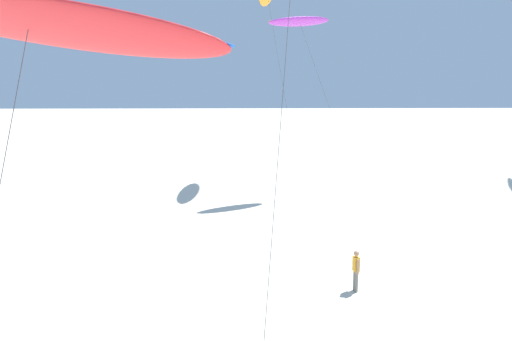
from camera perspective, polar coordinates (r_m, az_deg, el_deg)
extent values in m
ellipsoid|color=red|center=(11.94, -22.74, 14.35)|extent=(8.63, 5.27, 2.42)
ellipsoid|color=blue|center=(11.94, -22.75, 14.51)|extent=(8.42, 4.38, 1.75)
cylinder|color=#4C4C51|center=(38.13, 2.90, 8.55)|extent=(2.04, 8.62, 14.48)
ellipsoid|color=purple|center=(37.05, 4.60, 15.33)|extent=(4.83, 3.63, 1.15)
ellipsoid|color=orange|center=(37.05, 4.60, 15.39)|extent=(4.48, 2.93, 0.75)
cylinder|color=#4C4C51|center=(32.36, 8.03, 5.66)|extent=(3.04, 9.69, 11.56)
cylinder|color=#4C4C51|center=(15.74, 3.13, 11.69)|extent=(1.78, 7.49, 17.15)
cylinder|color=slate|center=(21.43, 10.33, -11.28)|extent=(0.14, 0.14, 0.80)
cylinder|color=slate|center=(21.28, 10.48, -11.43)|extent=(0.14, 0.14, 0.80)
cube|color=orange|center=(21.12, 10.46, -9.63)|extent=(0.24, 0.32, 0.56)
cylinder|color=tan|center=(21.32, 10.27, -9.55)|extent=(0.09, 0.09, 0.56)
cylinder|color=tan|center=(20.95, 10.65, -9.92)|extent=(0.09, 0.09, 0.56)
sphere|color=tan|center=(20.99, 10.50, -8.56)|extent=(0.21, 0.21, 0.21)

